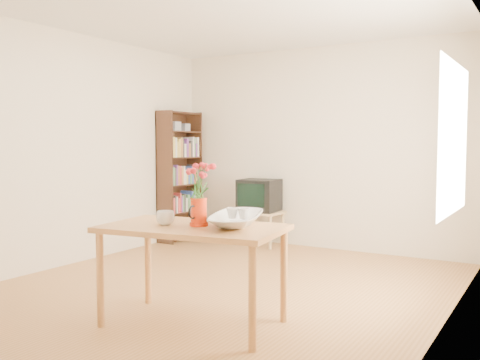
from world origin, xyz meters
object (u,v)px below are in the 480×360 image
Objects in this scene: pitcher at (199,213)px; television at (260,195)px; mug at (165,218)px; bowl at (237,192)px; table at (193,237)px.

pitcher is 3.18m from television.
pitcher is at bearing -73.65° from television.
mug is 0.26× the size of bowl.
bowl is at bearing 40.49° from pitcher.
television reaches higher than table.
table is 0.26m from mug.
table is 2.76× the size of television.
table is 10.35× the size of mug.
bowl is (0.22, 0.18, 0.15)m from pitcher.
table is 0.47m from bowl.
television is at bearing -110.30° from mug.
mug is at bearing -78.27° from television.
table is 2.69× the size of bowl.
television is at bearing 110.84° from pitcher.
pitcher is 0.26m from mug.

